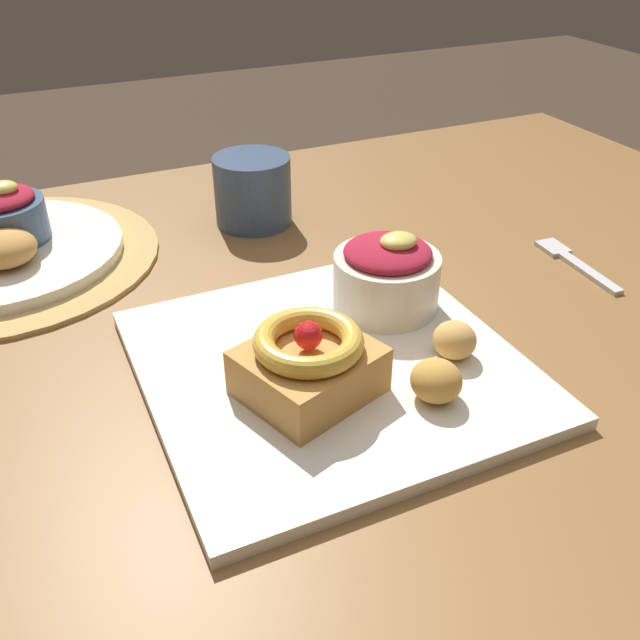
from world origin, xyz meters
name	(u,v)px	position (x,y,z in m)	size (l,w,h in m)	color
dining_table	(320,405)	(0.00, 0.00, 0.63)	(1.28, 0.91, 0.73)	brown
woven_placemat	(2,259)	(-0.26, 0.26, 0.73)	(0.33, 0.33, 0.01)	tan
front_plate	(330,366)	(-0.02, -0.07, 0.74)	(0.30, 0.30, 0.01)	white
cake_slice	(309,363)	(-0.06, -0.10, 0.77)	(0.12, 0.11, 0.06)	#C68E47
berry_ramekin	(387,275)	(0.06, -0.01, 0.78)	(0.10, 0.10, 0.08)	silver
fritter_front	(454,340)	(0.07, -0.11, 0.76)	(0.04, 0.04, 0.03)	tan
fritter_middle	(436,381)	(0.03, -0.15, 0.76)	(0.04, 0.04, 0.03)	gold
back_plate	(0,252)	(-0.26, 0.26, 0.74)	(0.26, 0.26, 0.01)	white
back_ramekin	(2,215)	(-0.25, 0.27, 0.78)	(0.09, 0.09, 0.07)	#3D5675
back_pastry	(4,249)	(-0.26, 0.21, 0.76)	(0.07, 0.07, 0.04)	#C68E47
fork	(573,261)	(0.30, -0.01, 0.73)	(0.03, 0.13, 0.00)	silver
coffee_mug	(253,190)	(0.02, 0.24, 0.77)	(0.09, 0.09, 0.08)	#334766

